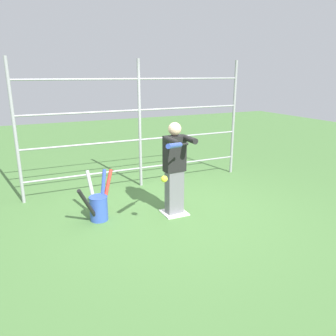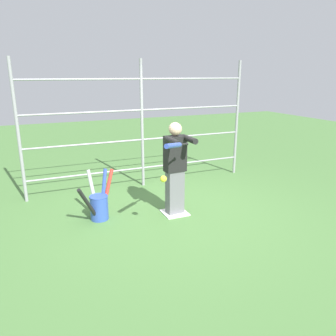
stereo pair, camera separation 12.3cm
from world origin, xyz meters
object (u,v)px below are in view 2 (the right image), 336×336
baseball_bat_swinging (175,145)px  softball_in_flight (163,179)px  bat_bucket (99,204)px  batter (175,166)px

baseball_bat_swinging → softball_in_flight: bearing=-58.2°
baseball_bat_swinging → softball_in_flight: baseball_bat_swinging is taller
softball_in_flight → bat_bucket: softball_in_flight is taller
softball_in_flight → batter: bearing=-127.5°
batter → softball_in_flight: 0.77m
batter → baseball_bat_swinging: size_ratio=2.33×
batter → baseball_bat_swinging: batter is taller
batter → bat_bucket: bearing=-14.3°
softball_in_flight → bat_bucket: (0.75, -0.92, -0.61)m
batter → softball_in_flight: bearing=52.5°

